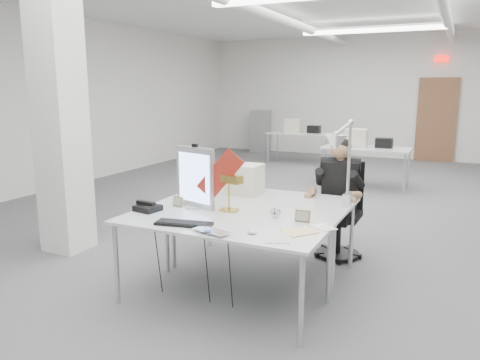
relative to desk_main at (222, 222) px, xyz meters
The scene contains 23 objects.
room_shell 2.80m from the desk_main, 89.21° to the left, with size 10.04×14.04×3.24m.
desk_main is the anchor object (origin of this frame).
desk_second 0.90m from the desk_main, 90.00° to the left, with size 1.80×0.90×0.03m, color silver.
bg_desk_a 5.50m from the desk_main, 87.92° to the left, with size 1.60×0.80×0.03m, color silver.
bg_desk_b 7.91m from the desk_main, 103.16° to the left, with size 1.60×0.80×0.03m, color silver.
filing_cabinet 9.80m from the desk_main, 110.93° to the left, with size 0.45×0.55×1.20m, color gray.
office_chair 1.73m from the desk_main, 68.10° to the left, with size 0.46×0.46×0.94m, color black, non-canonical shape.
seated_person 1.67m from the desk_main, 67.46° to the left, with size 0.46×0.57×0.86m, color black, non-canonical shape.
monitor 0.61m from the desk_main, 145.38° to the left, with size 0.46×0.05×0.57m, color #B6B6BB.
pennant 0.47m from the desk_main, 120.47° to the left, with size 0.47×0.01×0.20m, color maroon.
keyboard 0.34m from the desk_main, 133.41° to the right, with size 0.47×0.16×0.02m, color black.
laptop 0.40m from the desk_main, 79.47° to the right, with size 0.31×0.20×0.02m, color silver.
mouse 0.44m from the desk_main, 31.18° to the right, with size 0.08×0.05×0.03m, color silver.
bankers_lamp 0.38m from the desk_main, 106.09° to the left, with size 0.32×0.13×0.37m, color gold, non-canonical shape.
desk_phone 0.77m from the desk_main, behind, with size 0.21×0.19×0.05m, color black.
picture_frame_left 0.66m from the desk_main, 157.55° to the left, with size 0.12×0.01×0.10m, color #9E8044.
picture_frame_right 0.69m from the desk_main, 22.65° to the left, with size 0.13×0.01×0.10m, color #9B7142.
desk_clock 0.47m from the desk_main, 36.18° to the left, with size 0.09×0.09×0.03m, color #A4A4A8.
paper_stack_a 0.64m from the desk_main, 21.48° to the right, with size 0.19×0.27×0.01m, color silver.
paper_stack_b 0.70m from the desk_main, ahead, with size 0.18×0.25×0.01m, color #F4DA92.
paper_stack_c 0.85m from the desk_main, 12.00° to the left, with size 0.20×0.14×0.01m, color white.
beige_monitor 1.06m from the desk_main, 104.02° to the left, with size 0.33×0.32×0.32m, color beige.
architect_lamp 1.21m from the desk_main, 39.73° to the left, with size 0.26×0.76×0.98m, color silver, non-canonical shape.
Camera 1 is at (1.78, -5.91, 1.88)m, focal length 35.00 mm.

